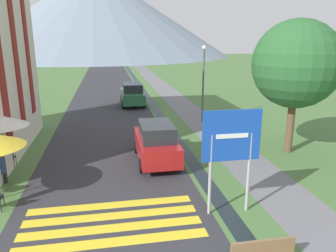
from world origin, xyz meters
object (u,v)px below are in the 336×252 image
parked_car_near (156,142)px  parked_car_far (132,94)px  person_seated_near (2,167)px  streetlamp (203,78)px  road_sign (231,146)px  tree_by_path (296,64)px  cafe_chair_far_left (10,156)px

parked_car_near → parked_car_far: bearing=90.3°
person_seated_near → streetlamp: bearing=36.7°
road_sign → parked_car_near: size_ratio=0.85×
road_sign → streetlamp: bearing=78.0°
parked_car_near → tree_by_path: size_ratio=0.63×
cafe_chair_far_left → streetlamp: (10.42, 5.97, 2.46)m
person_seated_near → tree_by_path: bearing=5.9°
parked_car_far → person_seated_near: parked_car_far is taller
person_seated_near → road_sign: bearing=-25.0°
cafe_chair_far_left → tree_by_path: bearing=1.2°
parked_car_far → tree_by_path: bearing=-62.9°
parked_car_near → cafe_chair_far_left: bearing=176.2°
road_sign → cafe_chair_far_left: 9.78m
road_sign → person_seated_near: 8.80m
parked_car_far → streetlamp: (4.10, -6.73, 2.06)m
streetlamp → tree_by_path: bearing=-67.8°
parked_car_far → cafe_chair_far_left: parked_car_far is taller
streetlamp → person_seated_near: bearing=-143.3°
cafe_chair_far_left → streetlamp: bearing=32.6°
road_sign → parked_car_near: (-1.63, 4.90, -1.37)m
parked_car_near → person_seated_near: 6.34m
parked_car_near → streetlamp: streetlamp is taller
parked_car_near → parked_car_far: size_ratio=0.89×
parked_car_near → tree_by_path: bearing=0.6°
cafe_chair_far_left → person_seated_near: bearing=-81.6°
road_sign → parked_car_near: 5.34m
streetlamp → tree_by_path: size_ratio=0.79×
person_seated_near → streetlamp: size_ratio=0.25×
cafe_chair_far_left → parked_car_near: bearing=-1.0°
cafe_chair_far_left → person_seated_near: person_seated_near is taller
parked_car_near → road_sign: bearing=-71.6°
streetlamp → parked_car_far: bearing=121.3°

